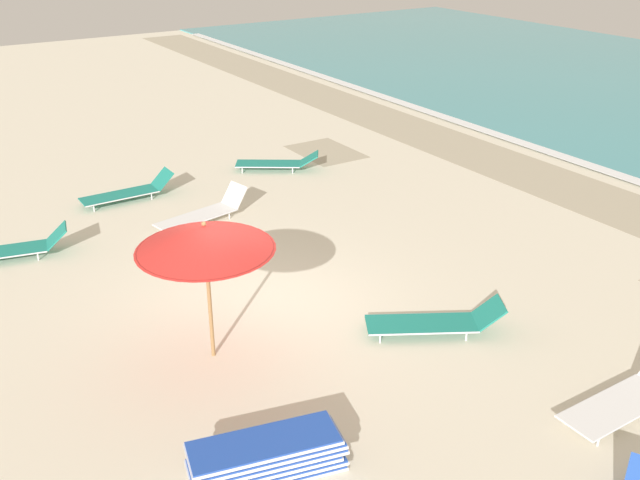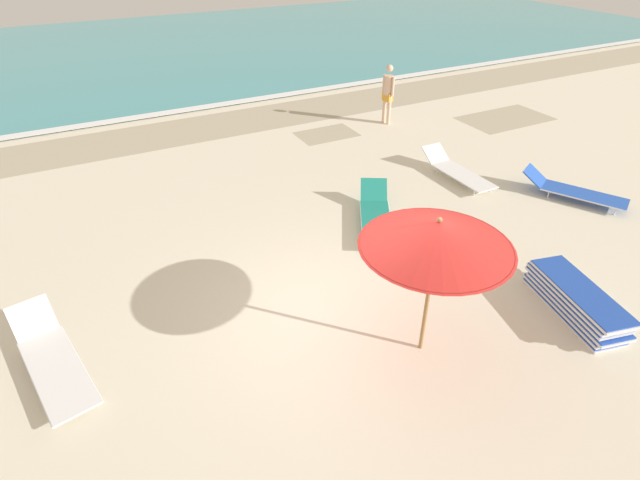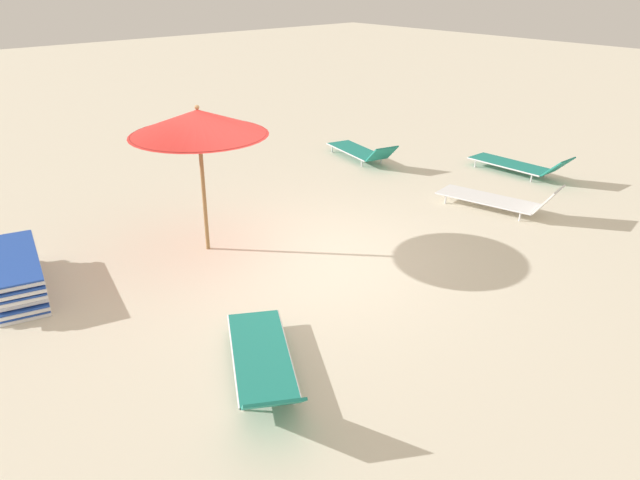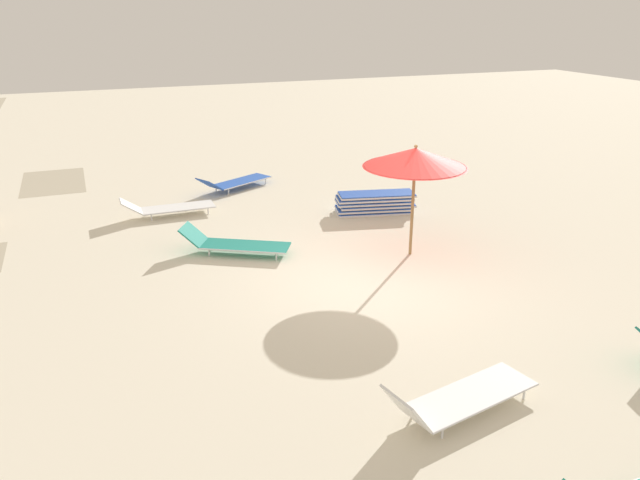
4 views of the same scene
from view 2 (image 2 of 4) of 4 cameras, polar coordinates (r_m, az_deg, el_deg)
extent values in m
cube|color=beige|center=(8.14, 1.91, -9.28)|extent=(60.00, 60.00, 0.16)
cube|color=#B3A68B|center=(15.77, -15.23, 11.92)|extent=(57.00, 2.20, 0.00)
cube|color=#B3A68B|center=(15.01, 0.77, 12.01)|extent=(1.72, 1.16, 0.00)
cube|color=#B3A68B|center=(17.30, 20.40, 12.89)|extent=(2.86, 1.68, 0.00)
cube|color=teal|center=(26.42, -21.76, 19.22)|extent=(60.00, 19.02, 0.06)
cube|color=white|center=(17.35, -16.74, 13.82)|extent=(56.00, 0.44, 0.01)
cylinder|color=#9E7547|center=(7.10, 12.26, -6.19)|extent=(0.06, 0.06, 2.00)
cone|color=red|center=(6.52, 13.28, 0.64)|extent=(2.03, 2.03, 0.37)
cylinder|color=#A4221E|center=(6.61, 13.09, -0.63)|extent=(1.97, 1.97, 0.01)
sphere|color=#9E7547|center=(6.41, 13.52, 2.25)|extent=(0.07, 0.07, 0.07)
cube|color=blue|center=(9.14, 26.83, -6.99)|extent=(0.99, 1.89, 0.03)
cube|color=silver|center=(9.16, 26.79, -7.14)|extent=(1.01, 1.93, 0.04)
cube|color=blue|center=(9.09, 26.93, -6.55)|extent=(0.99, 1.89, 0.03)
cube|color=silver|center=(9.11, 26.89, -6.69)|extent=(1.01, 1.93, 0.04)
cube|color=blue|center=(9.00, 27.35, -6.41)|extent=(0.99, 1.89, 0.03)
cube|color=silver|center=(9.02, 27.31, -6.56)|extent=(1.01, 1.93, 0.04)
cube|color=blue|center=(9.00, 27.21, -5.71)|extent=(0.99, 1.89, 0.03)
cube|color=silver|center=(9.01, 27.16, -5.86)|extent=(1.01, 1.93, 0.04)
cube|color=blue|center=(8.94, 27.40, -5.34)|extent=(0.99, 1.89, 0.03)
cube|color=silver|center=(8.96, 27.35, -5.49)|extent=(1.01, 1.93, 0.04)
cube|color=blue|center=(8.86, 27.74, -5.10)|extent=(0.99, 1.89, 0.03)
cube|color=silver|center=(8.88, 27.69, -5.26)|extent=(1.01, 1.93, 0.04)
cube|color=white|center=(7.92, -27.81, -13.16)|extent=(0.96, 1.91, 0.03)
cylinder|color=silver|center=(7.91, -29.89, -13.93)|extent=(0.40, 1.79, 0.03)
cylinder|color=silver|center=(7.93, -25.74, -12.36)|extent=(0.40, 1.79, 0.03)
cube|color=white|center=(8.62, -30.05, -7.75)|extent=(0.63, 0.46, 0.46)
cylinder|color=silver|center=(7.46, -28.05, -17.71)|extent=(0.03, 0.03, 0.16)
cylinder|color=silver|center=(7.48, -24.25, -16.26)|extent=(0.03, 0.03, 0.16)
cylinder|color=silver|center=(8.52, -30.54, -11.30)|extent=(0.03, 0.03, 0.16)
cylinder|color=silver|center=(8.53, -27.28, -10.08)|extent=(0.03, 0.03, 0.16)
cube|color=white|center=(12.53, 16.07, 7.09)|extent=(0.60, 1.72, 0.03)
cylinder|color=silver|center=(12.34, 15.03, 6.84)|extent=(0.03, 1.71, 0.03)
cylinder|color=silver|center=(12.72, 17.09, 7.32)|extent=(0.03, 1.71, 0.03)
cube|color=white|center=(13.19, 13.05, 9.60)|extent=(0.58, 0.47, 0.33)
cylinder|color=silver|center=(11.98, 17.19, 5.16)|extent=(0.03, 0.03, 0.16)
cylinder|color=silver|center=(12.32, 18.93, 5.62)|extent=(0.03, 0.03, 0.16)
cylinder|color=silver|center=(12.85, 13.19, 7.71)|extent=(0.03, 0.03, 0.16)
cylinder|color=silver|center=(13.16, 14.92, 8.10)|extent=(0.03, 0.03, 0.16)
cube|color=blue|center=(12.65, 27.97, 4.61)|extent=(1.35, 1.84, 0.03)
cylinder|color=silver|center=(12.38, 27.72, 4.09)|extent=(0.85, 1.58, 0.03)
cylinder|color=silver|center=(12.92, 28.20, 5.11)|extent=(0.85, 1.58, 0.03)
cube|color=blue|center=(12.70, 23.35, 6.74)|extent=(0.73, 0.69, 0.33)
cylinder|color=silver|center=(12.44, 30.66, 2.81)|extent=(0.03, 0.03, 0.16)
cylinder|color=silver|center=(12.90, 30.97, 3.73)|extent=(0.03, 0.03, 0.16)
cylinder|color=silver|center=(12.52, 24.64, 4.75)|extent=(0.03, 0.03, 0.16)
cylinder|color=silver|center=(12.98, 25.16, 5.60)|extent=(0.03, 0.03, 0.16)
cube|color=#1E8475|center=(10.20, 6.44, 2.01)|extent=(1.40, 1.83, 0.03)
cylinder|color=silver|center=(10.18, 4.76, 2.05)|extent=(0.91, 1.55, 0.03)
cylinder|color=silver|center=(10.22, 8.12, 1.97)|extent=(0.91, 1.55, 0.03)
cube|color=#1E8475|center=(11.06, 6.17, 5.73)|extent=(0.72, 0.67, 0.38)
cylinder|color=silver|center=(9.65, 5.14, -0.56)|extent=(0.03, 0.03, 0.16)
cylinder|color=silver|center=(9.69, 8.15, -0.62)|extent=(0.03, 0.03, 0.16)
cylinder|color=silver|center=(10.82, 4.86, 3.50)|extent=(0.03, 0.03, 0.16)
cylinder|color=silver|center=(10.86, 7.55, 3.43)|extent=(0.03, 0.03, 0.16)
cylinder|color=beige|center=(15.80, 7.89, 14.53)|extent=(0.11, 0.11, 0.90)
cylinder|color=beige|center=(15.93, 7.36, 14.72)|extent=(0.11, 0.11, 0.90)
cube|color=gold|center=(15.75, 7.73, 15.90)|extent=(0.24, 0.33, 0.24)
cylinder|color=beige|center=(15.65, 7.83, 17.14)|extent=(0.27, 0.27, 0.55)
cylinder|color=beige|center=(15.53, 8.34, 16.96)|extent=(0.08, 0.08, 0.55)
cylinder|color=beige|center=(15.77, 7.32, 17.29)|extent=(0.08, 0.08, 0.55)
sphere|color=beige|center=(15.53, 7.97, 18.86)|extent=(0.21, 0.21, 0.21)
camera|label=1|loc=(12.52, 66.36, 19.17)|focal=40.00mm
camera|label=3|loc=(14.58, 8.16, 27.61)|focal=35.00mm
camera|label=4|loc=(11.93, -63.09, 12.94)|focal=35.00mm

